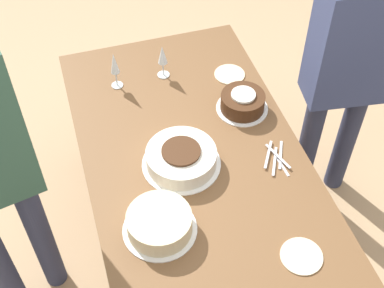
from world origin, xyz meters
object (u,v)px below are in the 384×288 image
at_px(cake_center_white, 181,158).
at_px(cake_back_decorated, 159,223).
at_px(cake_front_chocolate, 243,102).
at_px(person_cutting, 349,65).
at_px(wine_glass_far, 115,65).
at_px(wine_glass_near, 163,56).

bearing_deg(cake_center_white, cake_back_decorated, 149.46).
bearing_deg(cake_front_chocolate, person_cutting, -93.82).
bearing_deg(person_cutting, wine_glass_far, -11.36).
relative_size(cake_back_decorated, wine_glass_near, 1.62).
bearing_deg(person_cutting, wine_glass_near, -17.06).
bearing_deg(cake_front_chocolate, cake_center_white, 123.20).
height_order(cake_back_decorated, person_cutting, person_cutting).
relative_size(cake_front_chocolate, cake_back_decorated, 0.84).
height_order(wine_glass_far, person_cutting, person_cutting).
bearing_deg(cake_center_white, wine_glass_near, -7.50).
bearing_deg(cake_front_chocolate, cake_back_decorated, 134.60).
bearing_deg(wine_glass_far, wine_glass_near, -87.91).
distance_m(cake_front_chocolate, wine_glass_near, 0.48).
bearing_deg(wine_glass_far, cake_back_decorated, 179.23).
xyz_separation_m(wine_glass_far, person_cutting, (-0.38, -1.08, 0.04)).
xyz_separation_m(cake_center_white, person_cutting, (0.22, -0.92, 0.13)).
height_order(cake_center_white, cake_back_decorated, same).
distance_m(wine_glass_near, wine_glass_far, 0.25).
bearing_deg(person_cutting, cake_front_chocolate, 4.28).
xyz_separation_m(cake_front_chocolate, cake_back_decorated, (-0.56, 0.57, 0.00)).
relative_size(cake_back_decorated, wine_glass_far, 1.47).
xyz_separation_m(cake_back_decorated, wine_glass_far, (0.91, -0.01, 0.09)).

